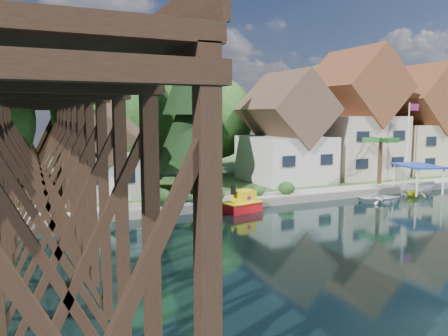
{
  "coord_description": "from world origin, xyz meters",
  "views": [
    {
      "loc": [
        -16.54,
        -21.6,
        7.24
      ],
      "look_at": [
        -4.23,
        6.0,
        3.49
      ],
      "focal_mm": 35.0,
      "sensor_mm": 36.0,
      "label": 1
    }
  ],
  "objects_px": {
    "conifer": "(188,108)",
    "boat_white_a": "(380,197)",
    "flagpole": "(409,133)",
    "trestle_bridge": "(41,148)",
    "house_right": "(417,127)",
    "tugboat": "(242,203)",
    "house_left": "(285,135)",
    "house_center": "(353,122)",
    "boat_canopy": "(417,182)",
    "boat_yellow": "(413,188)",
    "palm_tree": "(381,141)",
    "shed": "(105,156)"
  },
  "relations": [
    {
      "from": "trestle_bridge",
      "to": "boat_canopy",
      "type": "relative_size",
      "value": 9.0
    },
    {
      "from": "conifer",
      "to": "boat_canopy",
      "type": "distance_m",
      "value": 21.48
    },
    {
      "from": "shed",
      "to": "boat_white_a",
      "type": "xyz_separation_m",
      "value": [
        20.9,
        -8.79,
        -3.45
      ]
    },
    {
      "from": "shed",
      "to": "conifer",
      "type": "relative_size",
      "value": 0.52
    },
    {
      "from": "boat_white_a",
      "to": "boat_yellow",
      "type": "height_order",
      "value": "boat_yellow"
    },
    {
      "from": "boat_canopy",
      "to": "house_center",
      "type": "bearing_deg",
      "value": 84.09
    },
    {
      "from": "palm_tree",
      "to": "tugboat",
      "type": "relative_size",
      "value": 1.49
    },
    {
      "from": "flagpole",
      "to": "conifer",
      "type": "bearing_deg",
      "value": 171.45
    },
    {
      "from": "house_center",
      "to": "boat_canopy",
      "type": "bearing_deg",
      "value": -95.91
    },
    {
      "from": "conifer",
      "to": "flagpole",
      "type": "relative_size",
      "value": 1.91
    },
    {
      "from": "conifer",
      "to": "boat_canopy",
      "type": "xyz_separation_m",
      "value": [
        18.8,
        -8.05,
        -6.56
      ]
    },
    {
      "from": "palm_tree",
      "to": "boat_yellow",
      "type": "relative_size",
      "value": 1.87
    },
    {
      "from": "trestle_bridge",
      "to": "house_right",
      "type": "bearing_deg",
      "value": 14.79
    },
    {
      "from": "house_left",
      "to": "boat_canopy",
      "type": "relative_size",
      "value": 2.24
    },
    {
      "from": "trestle_bridge",
      "to": "house_right",
      "type": "height_order",
      "value": "house_right"
    },
    {
      "from": "trestle_bridge",
      "to": "boat_canopy",
      "type": "bearing_deg",
      "value": 2.55
    },
    {
      "from": "shed",
      "to": "tugboat",
      "type": "bearing_deg",
      "value": -40.74
    },
    {
      "from": "boat_white_a",
      "to": "boat_canopy",
      "type": "height_order",
      "value": "boat_canopy"
    },
    {
      "from": "boat_yellow",
      "to": "house_center",
      "type": "bearing_deg",
      "value": -38.16
    },
    {
      "from": "trestle_bridge",
      "to": "palm_tree",
      "type": "relative_size",
      "value": 9.3
    },
    {
      "from": "house_left",
      "to": "palm_tree",
      "type": "relative_size",
      "value": 2.32
    },
    {
      "from": "palm_tree",
      "to": "flagpole",
      "type": "relative_size",
      "value": 0.6
    },
    {
      "from": "conifer",
      "to": "boat_white_a",
      "type": "distance_m",
      "value": 17.94
    },
    {
      "from": "trestle_bridge",
      "to": "boat_yellow",
      "type": "xyz_separation_m",
      "value": [
        30.36,
        1.28,
        -4.68
      ]
    },
    {
      "from": "shed",
      "to": "boat_yellow",
      "type": "height_order",
      "value": "shed"
    },
    {
      "from": "boat_yellow",
      "to": "trestle_bridge",
      "type": "bearing_deg",
      "value": 63.54
    },
    {
      "from": "house_center",
      "to": "boat_canopy",
      "type": "distance_m",
      "value": 11.29
    },
    {
      "from": "trestle_bridge",
      "to": "house_left",
      "type": "xyz_separation_m",
      "value": [
        23.0,
        10.83,
        -0.21
      ]
    },
    {
      "from": "flagpole",
      "to": "palm_tree",
      "type": "bearing_deg",
      "value": -169.37
    },
    {
      "from": "house_center",
      "to": "conifer",
      "type": "height_order",
      "value": "conifer"
    },
    {
      "from": "tugboat",
      "to": "palm_tree",
      "type": "bearing_deg",
      "value": 11.59
    },
    {
      "from": "flagpole",
      "to": "house_center",
      "type": "bearing_deg",
      "value": 117.07
    },
    {
      "from": "boat_white_a",
      "to": "house_center",
      "type": "bearing_deg",
      "value": -16.7
    },
    {
      "from": "boat_yellow",
      "to": "conifer",
      "type": "bearing_deg",
      "value": 36.99
    },
    {
      "from": "flagpole",
      "to": "shed",
      "type": "bearing_deg",
      "value": 173.68
    },
    {
      "from": "house_right",
      "to": "boat_canopy",
      "type": "xyz_separation_m",
      "value": [
        -10.03,
        -9.45,
        -4.6
      ]
    },
    {
      "from": "trestle_bridge",
      "to": "tugboat",
      "type": "bearing_deg",
      "value": 7.54
    },
    {
      "from": "house_center",
      "to": "palm_tree",
      "type": "xyz_separation_m",
      "value": [
        -1.84,
        -6.14,
        -1.77
      ]
    },
    {
      "from": "trestle_bridge",
      "to": "conifer",
      "type": "height_order",
      "value": "conifer"
    },
    {
      "from": "shed",
      "to": "boat_yellow",
      "type": "distance_m",
      "value": 26.79
    },
    {
      "from": "flagpole",
      "to": "boat_white_a",
      "type": "relative_size",
      "value": 2.17
    },
    {
      "from": "trestle_bridge",
      "to": "palm_tree",
      "type": "distance_m",
      "value": 30.61
    },
    {
      "from": "house_left",
      "to": "house_center",
      "type": "height_order",
      "value": "house_center"
    },
    {
      "from": "house_left",
      "to": "flagpole",
      "type": "distance_m",
      "value": 12.65
    },
    {
      "from": "shed",
      "to": "boat_yellow",
      "type": "relative_size",
      "value": 3.09
    },
    {
      "from": "house_right",
      "to": "conifer",
      "type": "distance_m",
      "value": 28.93
    },
    {
      "from": "house_right",
      "to": "palm_tree",
      "type": "height_order",
      "value": "house_right"
    },
    {
      "from": "trestle_bridge",
      "to": "tugboat",
      "type": "relative_size",
      "value": 13.82
    },
    {
      "from": "house_center",
      "to": "boat_yellow",
      "type": "relative_size",
      "value": 5.46
    },
    {
      "from": "trestle_bridge",
      "to": "boat_canopy",
      "type": "height_order",
      "value": "trestle_bridge"
    }
  ]
}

